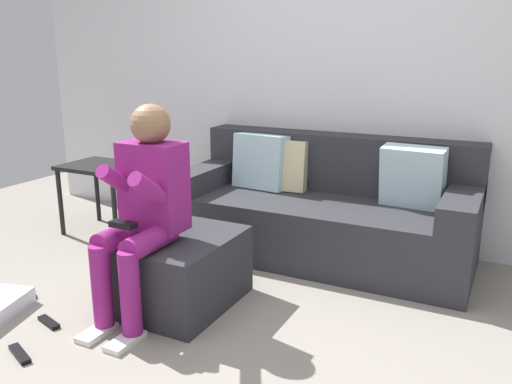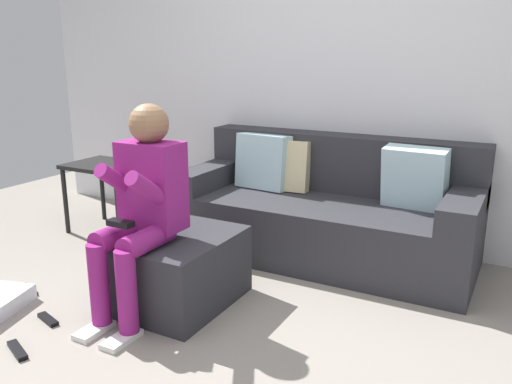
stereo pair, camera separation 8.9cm
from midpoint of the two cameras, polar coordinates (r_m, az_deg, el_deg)
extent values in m
plane|color=gray|center=(2.60, -7.38, -17.84)|extent=(7.25, 7.25, 0.00)
cube|color=silver|center=(3.97, 8.46, 12.79)|extent=(5.58, 0.10, 2.52)
cube|color=#2D2D33|center=(3.70, 6.40, -3.96)|extent=(2.03, 0.85, 0.42)
cube|color=#2D2D33|center=(3.87, 8.20, 3.21)|extent=(2.03, 0.23, 0.41)
cube|color=#2D2D33|center=(4.01, -5.71, 1.84)|extent=(0.22, 0.85, 0.16)
cube|color=#2D2D33|center=(3.42, 20.91, -1.38)|extent=(0.22, 0.85, 0.16)
cube|color=silver|center=(3.89, -0.14, 3.34)|extent=(0.41, 0.21, 0.41)
cube|color=beige|center=(3.84, 2.17, 2.92)|extent=(0.38, 0.19, 0.38)
cube|color=silver|center=(3.54, 16.00, 1.56)|extent=(0.41, 0.23, 0.41)
cube|color=#2D2D33|center=(3.06, -9.51, -8.30)|extent=(0.62, 0.70, 0.41)
cube|color=#8C1E72|center=(2.87, -11.96, 0.61)|extent=(0.34, 0.21, 0.48)
sphere|color=#8C6647|center=(2.81, -12.33, 7.23)|extent=(0.21, 0.21, 0.21)
cylinder|color=#8C1E72|center=(2.87, -15.31, -4.57)|extent=(0.12, 0.35, 0.12)
cylinder|color=#8C1E72|center=(2.84, -17.35, -9.76)|extent=(0.10, 0.10, 0.44)
cube|color=white|center=(2.90, -17.83, -14.37)|extent=(0.10, 0.22, 0.03)
cylinder|color=#8C1E72|center=(2.86, -15.32, 0.90)|extent=(0.08, 0.32, 0.25)
cylinder|color=#8C1E72|center=(2.76, -12.41, -5.22)|extent=(0.12, 0.35, 0.12)
cylinder|color=#8C1E72|center=(2.72, -14.47, -10.65)|extent=(0.10, 0.10, 0.44)
cube|color=white|center=(2.79, -14.98, -15.44)|extent=(0.10, 0.22, 0.03)
cylinder|color=#8C1E72|center=(2.69, -11.74, -0.17)|extent=(0.08, 0.36, 0.29)
cube|color=black|center=(2.72, -15.20, -3.44)|extent=(0.14, 0.06, 0.03)
cube|color=black|center=(4.27, -16.94, 2.68)|extent=(0.61, 0.46, 0.03)
cylinder|color=black|center=(4.39, -21.07, -1.08)|extent=(0.04, 0.04, 0.52)
cylinder|color=black|center=(4.01, -15.75, -2.10)|extent=(0.04, 0.04, 0.52)
cylinder|color=black|center=(4.66, -17.45, 0.12)|extent=(0.04, 0.04, 0.52)
cylinder|color=black|center=(4.30, -12.17, -0.72)|extent=(0.04, 0.04, 0.52)
cube|color=black|center=(2.86, -25.19, -15.68)|extent=(0.20, 0.11, 0.02)
cube|color=black|center=(3.09, -22.42, -12.99)|extent=(0.18, 0.09, 0.02)
cube|color=black|center=(3.48, -24.35, -9.98)|extent=(0.20, 0.10, 0.02)
camera|label=1|loc=(0.04, -90.79, -0.21)|focal=36.73mm
camera|label=2|loc=(0.04, 89.21, 0.21)|focal=36.73mm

